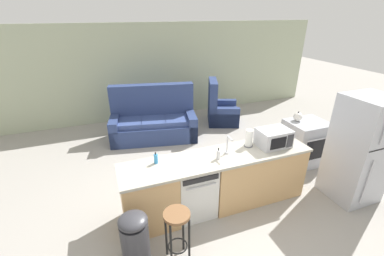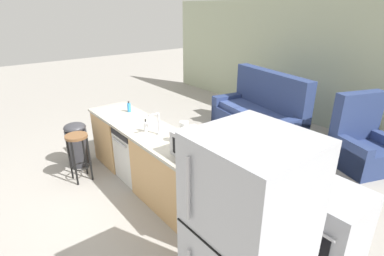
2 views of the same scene
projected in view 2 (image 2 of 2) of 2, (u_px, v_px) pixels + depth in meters
ground_plane at (149, 183)px, 4.50m from camera, size 24.00×24.00×0.00m
wall_back at (328, 67)px, 6.21m from camera, size 10.00×0.06×2.60m
kitchen_counter at (157, 165)px, 4.17m from camera, size 2.94×0.66×0.90m
dishwasher at (139, 152)px, 4.52m from camera, size 0.58×0.61×0.84m
stove_range at (319, 228)px, 2.94m from camera, size 0.76×0.68×0.90m
refrigerator at (246, 247)px, 2.15m from camera, size 0.72×0.73×1.74m
microwave at (196, 146)px, 3.31m from camera, size 0.50×0.37×0.28m
sink_faucet at (158, 125)px, 3.90m from camera, size 0.07×0.18×0.30m
paper_towel_roll at (184, 133)px, 3.65m from camera, size 0.14×0.14×0.28m
soap_bottle at (146, 126)px, 4.02m from camera, size 0.06×0.06×0.18m
dish_soap_bottle at (129, 107)px, 4.76m from camera, size 0.06×0.06×0.18m
kettle at (319, 170)px, 2.94m from camera, size 0.21×0.17×0.19m
bar_stool at (78, 148)px, 4.41m from camera, size 0.32×0.32×0.74m
trash_bin at (77, 144)px, 4.90m from camera, size 0.35×0.35×0.74m
couch at (260, 115)px, 6.12m from camera, size 2.14×1.27×1.27m
armchair at (361, 146)px, 4.90m from camera, size 1.05×1.08×1.20m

